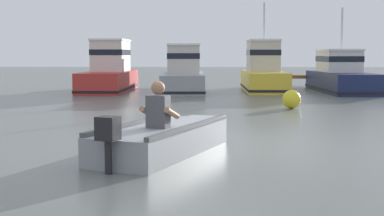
{
  "coord_description": "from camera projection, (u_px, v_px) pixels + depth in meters",
  "views": [
    {
      "loc": [
        -0.13,
        -9.59,
        1.61
      ],
      "look_at": [
        -0.42,
        1.16,
        0.55
      ],
      "focal_mm": 51.21,
      "sensor_mm": 36.0,
      "label": 1
    }
  ],
  "objects": [
    {
      "name": "moored_boat_grey",
      "position": [
        184.0,
        74.0,
        24.28
      ],
      "size": [
        1.95,
        6.45,
        2.07
      ],
      "color": "gray",
      "rests_on": "ground"
    },
    {
      "name": "mooring_buoy",
      "position": [
        292.0,
        99.0,
        16.21
      ],
      "size": [
        0.56,
        0.56,
        0.56
      ],
      "primitive_type": "sphere",
      "color": "yellow",
      "rests_on": "ground"
    },
    {
      "name": "moored_boat_navy",
      "position": [
        341.0,
        76.0,
        23.5
      ],
      "size": [
        2.08,
        5.77,
        3.58
      ],
      "color": "#19234C",
      "rests_on": "ground"
    },
    {
      "name": "rowboat_with_person",
      "position": [
        164.0,
        138.0,
        8.92
      ],
      "size": [
        2.16,
        3.6,
        1.19
      ],
      "color": "gray",
      "rests_on": "ground"
    },
    {
      "name": "moored_boat_red",
      "position": [
        110.0,
        72.0,
        23.99
      ],
      "size": [
        1.89,
        5.69,
        2.27
      ],
      "color": "#B72D28",
      "rests_on": "ground"
    },
    {
      "name": "moored_boat_yellow",
      "position": [
        263.0,
        72.0,
        24.3
      ],
      "size": [
        1.74,
        5.26,
        3.87
      ],
      "color": "gold",
      "rests_on": "ground"
    },
    {
      "name": "ground_plane",
      "position": [
        214.0,
        145.0,
        9.7
      ],
      "size": [
        120.0,
        120.0,
        0.0
      ],
      "primitive_type": "plane",
      "color": "slate"
    }
  ]
}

